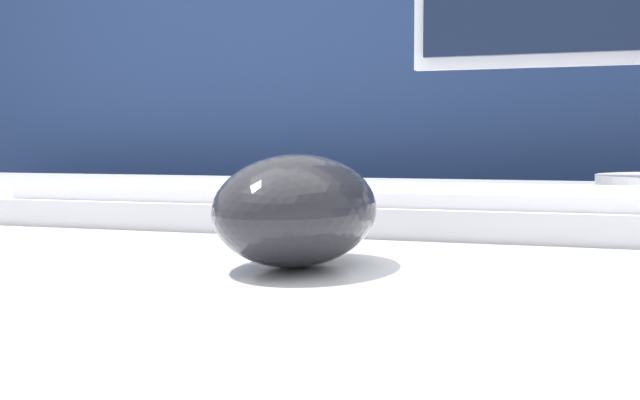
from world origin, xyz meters
TOP-DOWN VIEW (x-y plane):
  - partition_panel at (0.00, 0.72)m, footprint 5.00×0.03m
  - computer_mouse_near at (-0.00, -0.31)m, footprint 0.07×0.10m
  - keyboard at (-0.03, -0.13)m, footprint 0.45×0.16m

SIDE VIEW (x-z plane):
  - partition_panel at x=0.00m, z-range 0.00..1.12m
  - keyboard at x=-0.03m, z-range 0.78..0.80m
  - computer_mouse_near at x=0.00m, z-range 0.78..0.82m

